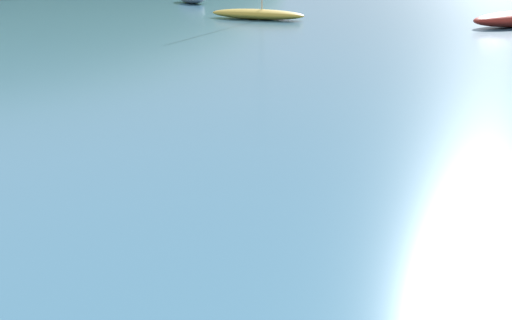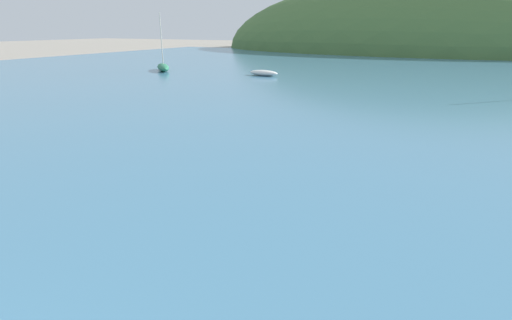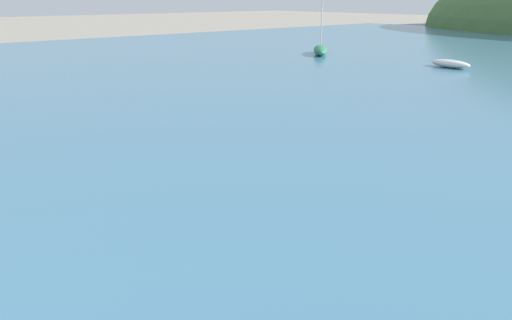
# 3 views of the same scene
# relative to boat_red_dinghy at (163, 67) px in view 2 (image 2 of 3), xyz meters

# --- Properties ---
(water) EXTENTS (80.00, 60.00, 0.10)m
(water) POSITION_rel_boat_red_dinghy_xyz_m (17.53, 5.20, -0.36)
(water) COLOR teal
(water) RESTS_ON ground
(far_hillside) EXTENTS (67.38, 37.06, 21.91)m
(far_hillside) POSITION_rel_boat_red_dinghy_xyz_m (17.53, 42.14, -0.41)
(far_hillside) COLOR #476B38
(far_hillside) RESTS_ON ground
(boat_red_dinghy) EXTENTS (3.07, 3.11, 4.45)m
(boat_red_dinghy) POSITION_rel_boat_red_dinghy_xyz_m (0.00, 0.00, 0.00)
(boat_red_dinghy) COLOR #287551
(boat_red_dinghy) RESTS_ON water
(boat_blue_hull) EXTENTS (2.38, 1.09, 0.40)m
(boat_blue_hull) POSITION_rel_boat_red_dinghy_xyz_m (8.65, 0.54, -0.11)
(boat_blue_hull) COLOR silver
(boat_blue_hull) RESTS_ON water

